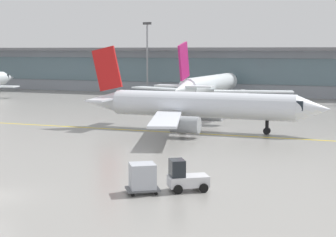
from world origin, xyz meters
name	(u,v)px	position (x,y,z in m)	size (l,w,h in m)	color
taxiway_centreline_stripe	(197,134)	(3.75, 28.98, 0.00)	(110.00, 0.36, 0.01)	yellow
terminal_concourse	(261,71)	(0.00, 81.62, 4.92)	(205.35, 11.00, 9.60)	#8C939E
gate_airplane_1	(210,85)	(-4.88, 62.07, 3.12)	(29.19, 31.35, 10.40)	white
taxiing_regional_jet	(199,106)	(3.37, 30.97, 2.89)	(29.09, 27.08, 9.65)	silver
baggage_tug	(185,177)	(10.63, 5.83, 0.89)	(2.94, 2.62, 2.10)	silver
cargo_dolly_lead	(142,177)	(8.29, 4.28, 1.05)	(2.63, 2.49, 1.94)	#595B60
apron_light_mast_1	(147,55)	(-22.03, 74.45, 8.05)	(1.80, 0.36, 14.72)	gray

